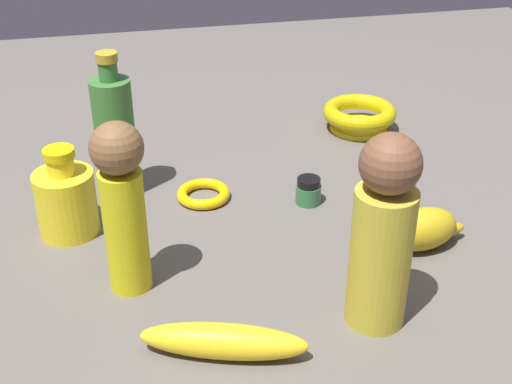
{
  "coord_description": "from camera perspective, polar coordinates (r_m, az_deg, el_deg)",
  "views": [
    {
      "loc": [
        -0.83,
        0.19,
        0.54
      ],
      "look_at": [
        0.0,
        0.0,
        0.05
      ],
      "focal_mm": 48.15,
      "sensor_mm": 36.0,
      "label": 1
    }
  ],
  "objects": [
    {
      "name": "bottle_short",
      "position": [
        1.0,
        -15.5,
        -0.63
      ],
      "size": [
        0.08,
        0.08,
        0.13
      ],
      "color": "yellow",
      "rests_on": "ground"
    },
    {
      "name": "banana",
      "position": [
        0.78,
        -2.7,
        -12.28
      ],
      "size": [
        0.1,
        0.19,
        0.04
      ],
      "primitive_type": "ellipsoid",
      "rotation": [
        0.0,
        0.0,
        4.39
      ],
      "color": "yellow",
      "rests_on": "ground"
    },
    {
      "name": "cat_figurine",
      "position": [
        0.96,
        13.19,
        -2.74
      ],
      "size": [
        0.07,
        0.14,
        0.09
      ],
      "color": "gold",
      "rests_on": "ground"
    },
    {
      "name": "person_figure_child",
      "position": [
        0.84,
        -11.02,
        -0.88
      ],
      "size": [
        0.07,
        0.07,
        0.23
      ],
      "color": "yellow",
      "rests_on": "ground"
    },
    {
      "name": "bangle",
      "position": [
        1.07,
        -4.39,
        -0.15
      ],
      "size": [
        0.08,
        0.08,
        0.02
      ],
      "primitive_type": "torus",
      "color": "yellow",
      "rests_on": "ground"
    },
    {
      "name": "nail_polish_jar",
      "position": [
        1.05,
        4.37,
        0.11
      ],
      "size": [
        0.04,
        0.04,
        0.04
      ],
      "color": "#316D3C",
      "rests_on": "ground"
    },
    {
      "name": "bottle_tall",
      "position": [
        1.07,
        -11.62,
        4.68
      ],
      "size": [
        0.06,
        0.06,
        0.23
      ],
      "color": "#387233",
      "rests_on": "ground"
    },
    {
      "name": "bowl",
      "position": [
        1.3,
        8.59,
        6.34
      ],
      "size": [
        0.14,
        0.14,
        0.05
      ],
      "color": "gold",
      "rests_on": "ground"
    },
    {
      "name": "person_figure_adult",
      "position": [
        0.78,
        10.48,
        -3.51
      ],
      "size": [
        0.08,
        0.08,
        0.24
      ],
      "color": "gold",
      "rests_on": "ground"
    },
    {
      "name": "ground",
      "position": [
        1.01,
        0.0,
        -2.63
      ],
      "size": [
        2.0,
        2.0,
        0.0
      ],
      "primitive_type": "plane",
      "color": "#5B5651"
    }
  ]
}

